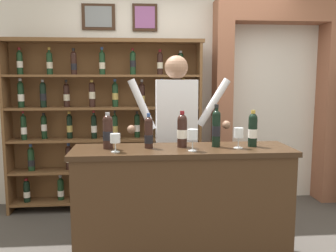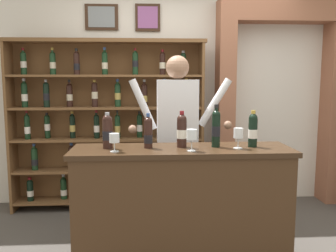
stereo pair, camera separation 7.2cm
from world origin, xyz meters
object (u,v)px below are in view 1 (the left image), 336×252
tasting_counter (182,206)px  tasting_bottle_riserva (108,131)px  wine_glass_right (193,135)px  tasting_bottle_super_tuscan (149,133)px  tasting_bottle_brunello (253,129)px  wine_glass_left (115,139)px  wine_shelf (105,121)px  wine_glass_spare (239,134)px  tasting_bottle_bianco (216,127)px  shopkeeper (176,125)px  tasting_bottle_prosecco (182,130)px

tasting_counter → tasting_bottle_riserva: 0.86m
tasting_counter → wine_glass_right: wine_glass_right is taller
tasting_bottle_super_tuscan → tasting_bottle_brunello: 0.84m
wine_glass_left → wine_shelf: bearing=97.8°
wine_glass_spare → wine_glass_right: (-0.38, -0.08, 0.01)m
tasting_bottle_super_tuscan → tasting_bottle_riserva: bearing=179.9°
wine_shelf → tasting_bottle_brunello: 1.86m
wine_shelf → tasting_counter: size_ratio=1.27×
wine_shelf → tasting_bottle_riserva: wine_shelf is taller
wine_shelf → tasting_bottle_riserva: size_ratio=7.76×
tasting_bottle_super_tuscan → tasting_bottle_bianco: bearing=1.1°
tasting_bottle_bianco → wine_glass_right: 0.27m
tasting_counter → tasting_bottle_super_tuscan: size_ratio=6.30×
tasting_counter → tasting_bottle_brunello: 0.85m
tasting_bottle_bianco → wine_glass_spare: size_ratio=2.10×
tasting_bottle_super_tuscan → tasting_bottle_bianco: 0.55m
wine_glass_left → wine_glass_right: bearing=-1.1°
tasting_bottle_riserva → wine_glass_spare: size_ratio=1.75×
tasting_counter → shopkeeper: size_ratio=1.02×
tasting_bottle_riserva → tasting_bottle_brunello: 1.16m
wine_shelf → shopkeeper: 1.05m
wine_glass_right → wine_glass_left: (-0.58, 0.01, -0.02)m
wine_shelf → shopkeeper: bearing=-45.5°
tasting_bottle_riserva → tasting_bottle_brunello: size_ratio=0.97×
wine_glass_spare → wine_glass_left: (-0.96, -0.07, -0.02)m
tasting_bottle_super_tuscan → wine_glass_left: size_ratio=1.97×
tasting_bottle_bianco → wine_glass_left: size_ratio=2.44×
shopkeeper → tasting_bottle_riserva: 0.84m
tasting_bottle_bianco → wine_glass_left: 0.82m
wine_shelf → tasting_bottle_brunello: (1.30, -1.33, 0.07)m
tasting_bottle_bianco → wine_glass_spare: bearing=-25.3°
tasting_bottle_riserva → wine_glass_spare: bearing=-3.8°
shopkeeper → tasting_bottle_prosecco: size_ratio=5.89×
tasting_counter → tasting_bottle_bianco: size_ratio=5.09×
shopkeeper → tasting_bottle_brunello: size_ratio=5.81×
wine_shelf → tasting_bottle_super_tuscan: size_ratio=8.00×
wine_glass_left → tasting_counter: bearing=12.4°
wine_shelf → wine_glass_spare: size_ratio=13.57×
tasting_counter → tasting_bottle_super_tuscan: bearing=175.3°
tasting_bottle_riserva → tasting_bottle_bianco: bearing=0.6°
tasting_bottle_riserva → wine_glass_right: size_ratio=1.70×
wine_shelf → wine_glass_right: 1.67m
tasting_bottle_riserva → wine_glass_right: 0.67m
wine_glass_right → tasting_bottle_bianco: bearing=36.3°
tasting_bottle_super_tuscan → tasting_bottle_prosecco: bearing=4.1°
shopkeeper → wine_glass_spare: bearing=-56.6°
wine_glass_spare → tasting_bottle_bianco: bearing=154.7°
wine_glass_right → tasting_bottle_brunello: bearing=15.9°
tasting_bottle_super_tuscan → tasting_bottle_prosecco: tasting_bottle_prosecco is taller
wine_shelf → tasting_bottle_super_tuscan: 1.41m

